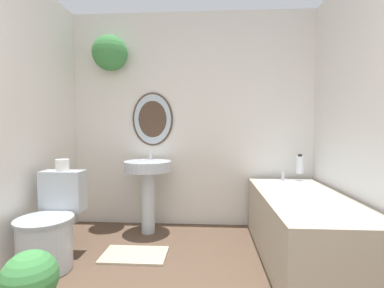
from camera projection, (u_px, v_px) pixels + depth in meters
wall_back at (182, 112)px, 3.16m from camera, size 2.83×0.38×2.40m
toilet at (50, 230)px, 2.22m from camera, size 0.43×0.59×0.74m
pedestal_sink at (148, 179)px, 2.92m from camera, size 0.49×0.49×0.86m
bathtub at (304, 227)px, 2.31m from camera, size 0.70×1.55×0.63m
shampoo_bottle at (300, 164)px, 2.95m from camera, size 0.07×0.07×0.20m
bath_mat at (135, 255)px, 2.40m from camera, size 0.55×0.34×0.02m
toilet_paper_roll at (62, 165)px, 2.41m from camera, size 0.11×0.11×0.10m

